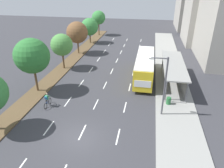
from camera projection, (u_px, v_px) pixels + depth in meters
The scene contains 17 objects.
ground_plane at pixel (80, 138), 19.49m from camera, with size 140.00×140.00×0.00m, color #38383D.
median_strip at pixel (71, 60), 38.47m from camera, with size 2.60×52.00×0.12m, color brown.
sidewalk_right at pixel (169, 67), 35.59m from camera, with size 4.50×52.00×0.15m, color gray.
lane_divider_left at pixel (91, 70), 34.60m from camera, with size 0.14×43.95×0.01m.
lane_divider_center at pixel (112, 71), 34.02m from camera, with size 0.14×43.95×0.01m.
lane_divider_right at pixel (133, 73), 33.45m from camera, with size 0.14×43.95×0.01m.
bus_shelter at pixel (175, 71), 29.12m from camera, with size 2.90×11.69×2.86m.
bus at pixel (145, 65), 30.79m from camera, with size 2.54×11.29×3.37m.
cyclist at pixel (47, 100), 24.11m from camera, with size 0.46×1.82×1.71m.
median_tree_second at pixel (32, 56), 25.71m from camera, with size 4.39×4.39×6.97m.
median_tree_third at pixel (62, 45), 33.28m from camera, with size 3.52×3.52×5.71m.
median_tree_fourth at pixel (77, 32), 40.50m from camera, with size 4.15×4.15×6.22m.
median_tree_fifth at pixel (90, 27), 47.95m from camera, with size 3.93×3.93×5.66m.
median_tree_farthest at pixel (99, 18), 54.84m from camera, with size 3.56×3.56×6.30m.
streetlight at pixel (163, 83), 21.14m from camera, with size 1.91×0.24×6.50m.
trash_bin at pixel (169, 101), 24.47m from camera, with size 0.52×0.52×0.85m, color #286B38.
building_far_right at pixel (198, 5), 62.45m from camera, with size 11.36×15.11×13.74m, color #A39E93.
Camera 1 is at (5.76, -14.46, 13.12)m, focal length 33.48 mm.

